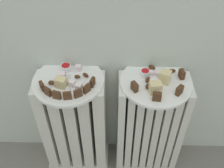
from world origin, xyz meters
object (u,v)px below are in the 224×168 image
Objects in this scene: plate_left at (68,81)px; plate_right at (156,82)px; jam_bowl_left at (66,67)px; fork at (69,81)px; radiator_right at (149,127)px; jam_bowl_right at (145,73)px; radiator_left at (75,126)px.

plate_left is 1.00× the size of plate_right.
plate_right is at bearing -9.29° from jam_bowl_left.
plate_right is at bearing 0.00° from plate_left.
fork is (-0.34, -0.01, 0.01)m from plate_right.
plate_left is 0.34m from plate_right.
radiator_right is at bearing 0.00° from plate_left.
fork reaches higher than radiator_right.
jam_bowl_left is at bearing 174.89° from jam_bowl_right.
radiator_left is 0.45m from plate_right.
fork is at bearing -178.72° from plate_right.
plate_right is (-0.00, -0.00, 0.29)m from radiator_right.
jam_bowl_right is (0.30, 0.03, 0.02)m from plate_left.
jam_bowl_right is (0.30, 0.03, 0.31)m from radiator_left.
jam_bowl_right is at bearing -5.11° from jam_bowl_left.
fork is at bearing -54.84° from plate_left.
plate_right reaches higher than radiator_left.
jam_bowl_right reaches higher than plate_right.
plate_left is 0.06m from jam_bowl_left.
radiator_left and radiator_right have the same top height.
radiator_right is at bearing 0.00° from radiator_left.
radiator_left is 0.34m from radiator_right.
jam_bowl_right is 0.41× the size of fork.
jam_bowl_right is at bearing 144.43° from radiator_right.
jam_bowl_right reaches higher than radiator_right.
plate_left and plate_right have the same top height.
jam_bowl_left is 1.13× the size of jam_bowl_right.
fork is at bearing -72.82° from jam_bowl_left.
jam_bowl_left is (-0.02, 0.06, 0.02)m from plate_left.
jam_bowl_right reaches higher than radiator_left.
radiator_left is 0.43m from jam_bowl_right.
radiator_left is 0.31m from jam_bowl_left.
radiator_left is at bearing -75.52° from jam_bowl_left.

